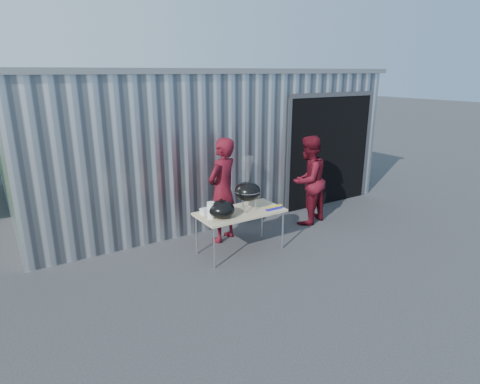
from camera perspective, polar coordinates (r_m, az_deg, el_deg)
ground at (r=6.71m, az=1.87°, el=-10.23°), size 80.00×80.00×0.00m
building at (r=10.54m, az=-8.17°, el=8.41°), size 8.20×6.20×3.10m
folding_table at (r=6.88m, az=0.02°, el=-3.05°), size 1.50×0.75×0.75m
kettle_grill at (r=6.78m, az=1.08°, el=0.70°), size 0.45×0.45×0.94m
grill_lid at (r=6.53m, az=-2.67°, el=-2.47°), size 0.44×0.44×0.32m
paper_towels at (r=6.50m, az=-4.18°, el=-2.63°), size 0.12×0.12×0.28m
white_tub at (r=6.73m, az=-4.72°, el=-2.75°), size 0.20×0.15×0.10m
foil_box at (r=6.96m, az=4.87°, el=-2.26°), size 0.32×0.06×0.06m
person_cook at (r=7.31m, az=-2.50°, el=0.24°), size 0.83×0.71×1.93m
person_bystander at (r=8.29m, az=9.65°, el=1.65°), size 1.04×0.91×1.83m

